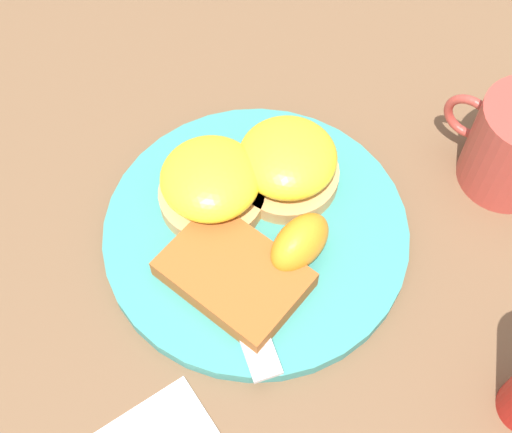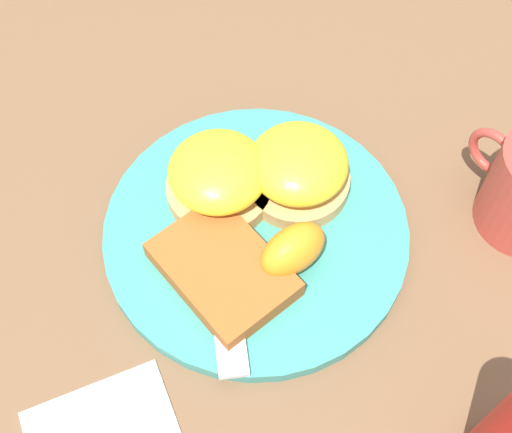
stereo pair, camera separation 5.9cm
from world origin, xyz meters
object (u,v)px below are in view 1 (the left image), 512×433
object	(u,v)px
sandwich_benedict_right	(213,182)
orange_wedge	(300,243)
sandwich_benedict_left	(287,163)
fork	(233,278)
hashbrown_patty	(234,274)

from	to	relation	value
sandwich_benedict_right	orange_wedge	world-z (taller)	sandwich_benedict_right
sandwich_benedict_right	orange_wedge	size ratio (longest dim) A/B	1.54
sandwich_benedict_left	fork	xyz separation A→B (m)	(-0.02, 0.11, -0.02)
sandwich_benedict_left	hashbrown_patty	size ratio (longest dim) A/B	0.82
sandwich_benedict_right	orange_wedge	bearing A→B (deg)	178.45
hashbrown_patty	sandwich_benedict_left	bearing A→B (deg)	-78.44
sandwich_benedict_right	hashbrown_patty	bearing A→B (deg)	139.85
orange_wedge	fork	distance (m)	0.06
orange_wedge	fork	size ratio (longest dim) A/B	0.33
sandwich_benedict_left	fork	bearing A→B (deg)	100.91
hashbrown_patty	fork	xyz separation A→B (m)	(0.00, 0.00, -0.01)
hashbrown_patty	orange_wedge	xyz separation A→B (m)	(-0.03, -0.05, 0.01)
sandwich_benedict_left	hashbrown_patty	bearing A→B (deg)	101.56
orange_wedge	fork	bearing A→B (deg)	58.14
hashbrown_patty	fork	world-z (taller)	hashbrown_patty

